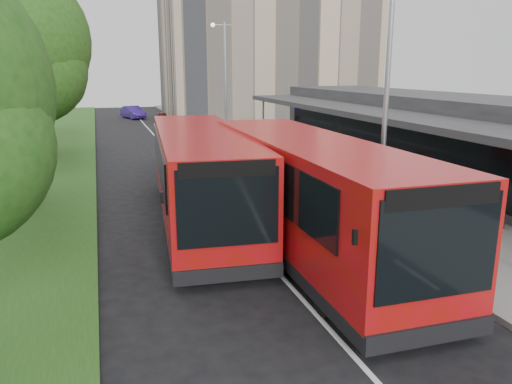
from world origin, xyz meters
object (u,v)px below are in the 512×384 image
lamp_post_near (385,85)px  car_far (133,112)px  litter_bin (308,166)px  tree_far (45,74)px  lamp_post_far (224,76)px  bus_second (201,176)px  bus_main (310,195)px  bollard (258,140)px  tree_mid (12,52)px  car_near (162,118)px

lamp_post_near → car_far: 41.84m
litter_bin → tree_far: bearing=138.5°
lamp_post_far → bus_second: (-5.14, -17.16, -3.08)m
tree_far → car_far: tree_far is taller
lamp_post_far → litter_bin: size_ratio=8.30×
bus_second → litter_bin: size_ratio=11.89×
bus_main → bollard: 18.34m
tree_far → lamp_post_far: 11.17m
bollard → car_far: 25.14m
bus_main → tree_far: bearing=113.5°
bus_main → bus_second: size_ratio=1.01×
tree_mid → lamp_post_far: tree_mid is taller
tree_mid → litter_bin: (12.27, 1.13, -5.15)m
tree_far → bus_main: size_ratio=0.65×
bollard → car_far: (-6.18, 24.37, -0.05)m
tree_mid → bus_main: size_ratio=0.77×
lamp_post_far → car_near: bearing=98.4°
bollard → car_near: 19.31m
tree_far → lamp_post_far: size_ratio=0.94×
bus_main → tree_mid: bearing=137.4°
litter_bin → bollard: bearing=88.0°
tree_mid → bus_second: tree_mid is taller
bus_second → bollard: bus_second is taller
car_near → bus_second: bearing=-87.9°
litter_bin → bus_main: bearing=-113.2°
litter_bin → car_far: 33.71m
tree_mid → bus_main: (8.41, -7.87, -4.10)m
bus_second → lamp_post_far: bearing=78.2°
tree_mid → tree_far: (0.00, 12.00, -0.91)m
tree_far → bus_main: 21.81m
car_near → car_far: 5.93m
car_far → lamp_post_far: bearing=-95.5°
car_near → tree_mid: bearing=-99.9°
tree_mid → bus_second: (5.99, -4.21, -4.15)m
litter_bin → lamp_post_near: bearing=-98.0°
lamp_post_near → bus_second: size_ratio=0.70×
tree_far → car_near: size_ratio=2.47×
bollard → car_near: bearing=101.4°
tree_mid → bollard: (12.59, 9.96, -5.07)m
bus_second → litter_bin: 8.31m
bus_main → car_far: (-2.00, 42.20, -1.02)m
lamp_post_near → car_near: lamp_post_near is taller
bus_main → bus_second: bearing=123.9°
lamp_post_far → bus_main: lamp_post_far is taller
tree_far → litter_bin: tree_far is taller
tree_far → litter_bin: 16.93m
lamp_post_near → bus_main: size_ratio=0.69×
bus_main → litter_bin: bearing=67.3°
bollard → bus_second: bearing=-115.0°
litter_bin → bollard: bollard is taller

